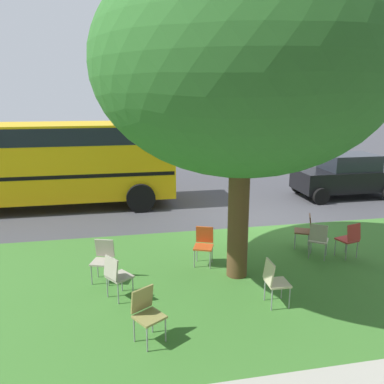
% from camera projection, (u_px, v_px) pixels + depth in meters
% --- Properties ---
extents(ground, '(80.00, 80.00, 0.00)m').
position_uv_depth(ground, '(261.00, 224.00, 11.71)').
color(ground, '#424247').
extents(grass_verge, '(48.00, 6.00, 0.01)m').
position_uv_depth(grass_verge, '(313.00, 269.00, 8.66)').
color(grass_verge, '#3D752D').
rests_on(grass_verge, ground).
extents(street_tree, '(5.78, 5.78, 6.51)m').
position_uv_depth(street_tree, '(243.00, 65.00, 7.34)').
color(street_tree, brown).
rests_on(street_tree, ground).
extents(chair_0, '(0.51, 0.52, 0.88)m').
position_uv_depth(chair_0, '(350.00, 238.00, 9.16)').
color(chair_0, '#B7332D').
rests_on(chair_0, ground).
extents(chair_1, '(0.56, 0.55, 0.88)m').
position_uv_depth(chair_1, '(306.00, 229.00, 9.78)').
color(chair_1, brown).
rests_on(chair_1, ground).
extents(chair_2, '(0.58, 0.58, 0.88)m').
position_uv_depth(chair_2, '(319.00, 238.00, 9.13)').
color(chair_2, '#ADA393').
rests_on(chair_2, ground).
extents(chair_3, '(0.54, 0.54, 0.88)m').
position_uv_depth(chair_3, '(204.00, 243.00, 8.83)').
color(chair_3, '#C64C1E').
rests_on(chair_3, ground).
extents(chair_4, '(0.58, 0.58, 0.88)m').
position_uv_depth(chair_4, '(116.00, 274.00, 7.29)').
color(chair_4, '#ADA393').
rests_on(chair_4, ground).
extents(chair_5, '(0.43, 0.43, 0.88)m').
position_uv_depth(chair_5, '(274.00, 279.00, 7.08)').
color(chair_5, beige).
rests_on(chair_5, ground).
extents(chair_6, '(0.57, 0.58, 0.88)m').
position_uv_depth(chair_6, '(147.00, 311.00, 6.05)').
color(chair_6, olive).
rests_on(chair_6, ground).
extents(chair_7, '(0.53, 0.53, 0.88)m').
position_uv_depth(chair_7, '(103.00, 257.00, 8.05)').
color(chair_7, '#ADA393').
rests_on(chair_7, ground).
extents(parked_car, '(3.70, 1.92, 1.65)m').
position_uv_depth(parked_car, '(345.00, 175.00, 14.69)').
color(parked_car, black).
rests_on(parked_car, ground).
extents(school_bus, '(10.40, 2.80, 2.88)m').
position_uv_depth(school_bus, '(18.00, 158.00, 12.97)').
color(school_bus, yellow).
rests_on(school_bus, ground).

